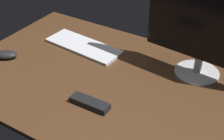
# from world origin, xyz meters

# --- Properties ---
(desk) EXTENTS (1.40, 0.84, 0.02)m
(desk) POSITION_xyz_m (0.00, 0.00, 0.01)
(desk) COLOR #4C301C
(desk) RESTS_ON ground
(monitor) EXTENTS (0.51, 0.20, 0.48)m
(monitor) POSITION_xyz_m (0.26, 0.25, 0.27)
(monitor) COLOR #B9B9B9
(monitor) RESTS_ON desk
(keyboard) EXTENTS (0.40, 0.18, 0.01)m
(keyboard) POSITION_xyz_m (-0.30, 0.17, 0.03)
(keyboard) COLOR silver
(keyboard) RESTS_ON desk
(computer_mouse) EXTENTS (0.12, 0.11, 0.04)m
(computer_mouse) POSITION_xyz_m (-0.55, -0.10, 0.04)
(computer_mouse) COLOR black
(computer_mouse) RESTS_ON desk
(tv_remote) EXTENTS (0.16, 0.05, 0.03)m
(tv_remote) POSITION_xyz_m (-0.02, -0.18, 0.03)
(tv_remote) COLOR black
(tv_remote) RESTS_ON desk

